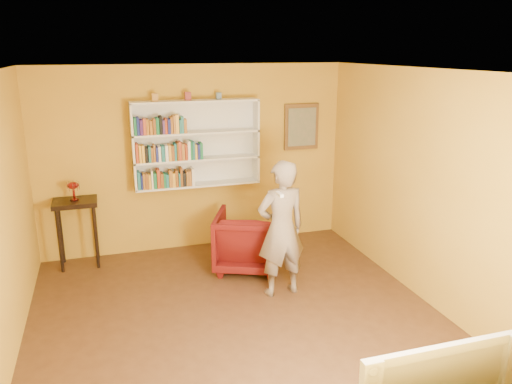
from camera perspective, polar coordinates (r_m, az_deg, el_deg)
The scene contains 15 objects.
room_shell at distance 5.13m, azimuth -1.62°, elevation -5.56°, with size 5.30×5.80×2.88m.
bookshelf at distance 7.23m, azimuth -6.89°, elevation 5.54°, with size 1.80×0.29×1.23m.
books_row_lower at distance 7.17m, azimuth -10.28°, elevation 1.47°, with size 0.79×0.19×0.27m.
books_row_middle at distance 7.09m, azimuth -9.80°, elevation 4.51°, with size 0.92×0.19×0.27m.
books_row_upper at distance 7.01m, azimuth -10.86°, elevation 7.44°, with size 0.71×0.19×0.26m.
ornament_left at distance 7.01m, azimuth -11.49°, elevation 10.56°, with size 0.08×0.08×0.11m, color #B37E33.
ornament_centre at distance 7.07m, azimuth -7.81°, elevation 10.80°, with size 0.08×0.08×0.11m, color maroon.
ornament_right at distance 7.15m, azimuth -4.31°, elevation 10.90°, with size 0.07×0.07×0.10m, color slate.
framed_painting at distance 7.72m, azimuth 5.22°, elevation 7.43°, with size 0.55×0.05×0.70m.
console_table at distance 7.17m, azimuth -19.90°, elevation -2.14°, with size 0.58×0.44×0.94m.
ruby_lustre at distance 7.08m, azimuth -20.16°, elevation 0.53°, with size 0.16×0.16×0.26m.
armchair at distance 6.79m, azimuth -0.88°, elevation -5.56°, with size 0.86×0.88×0.80m, color #440407.
person at distance 5.96m, azimuth 2.91°, elevation -4.23°, with size 0.61×0.40×1.68m, color #766657.
game_remote at distance 5.41m, azimuth 2.71°, elevation -0.26°, with size 0.04×0.15×0.04m, color white.
television at distance 3.69m, azimuth 19.31°, elevation -19.65°, with size 1.17×0.15×0.68m, color black.
Camera 1 is at (-1.28, -4.59, 2.91)m, focal length 35.00 mm.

